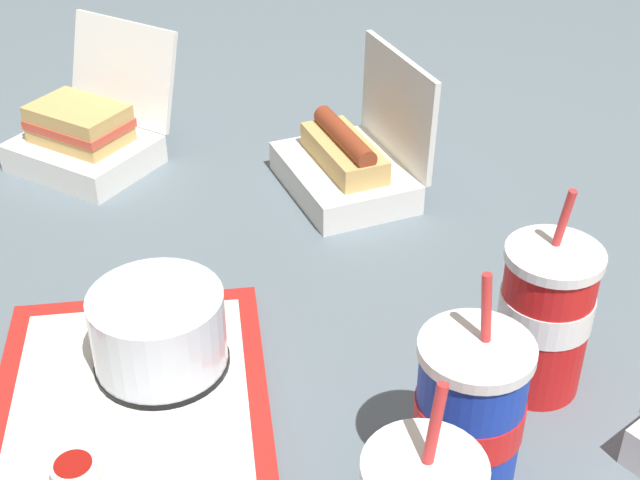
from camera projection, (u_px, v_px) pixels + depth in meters
The scene contains 10 objects.
ground_plane at pixel (302, 273), 1.03m from camera, with size 3.20×3.20×0.00m, color slate.
food_tray at pixel (130, 420), 0.83m from camera, with size 0.39×0.29×0.01m.
cake_container at pixel (159, 333), 0.86m from camera, with size 0.13×0.13×0.08m.
ketchup_cup at pixel (75, 473), 0.75m from camera, with size 0.04×0.04×0.02m.
napkin_stack at pixel (167, 466), 0.77m from camera, with size 0.10×0.10×0.00m, color white.
plastic_fork at pixel (39, 435), 0.80m from camera, with size 0.11×0.01×0.01m, color white.
clamshell_hotdog_center at pixel (350, 162), 1.18m from camera, with size 0.22×0.18×0.18m.
clamshell_sandwich_front at pixel (87, 135), 1.23m from camera, with size 0.26×0.26×0.18m.
soda_cup_corner at pixel (544, 317), 0.84m from camera, with size 0.09×0.09×0.22m.
soda_cup_right at pixel (468, 417), 0.73m from camera, with size 0.09×0.09×0.22m.
Camera 1 is at (-0.83, 0.16, 0.60)m, focal length 50.00 mm.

